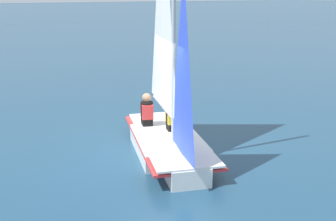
% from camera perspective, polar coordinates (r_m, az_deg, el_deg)
% --- Properties ---
extents(ground_plane, '(260.00, 260.00, 0.00)m').
position_cam_1_polar(ground_plane, '(9.51, -0.00, -5.67)').
color(ground_plane, navy).
extents(sailboat_main, '(2.29, 4.05, 5.87)m').
position_cam_1_polar(sailboat_main, '(9.24, -0.04, -0.36)').
color(sailboat_main, white).
rests_on(sailboat_main, ground_plane).
extents(sailor_helm, '(0.36, 0.39, 1.16)m').
position_cam_1_polar(sailor_helm, '(9.73, 0.57, -1.22)').
color(sailor_helm, black).
rests_on(sailor_helm, ground_plane).
extents(sailor_crew, '(0.36, 0.39, 1.16)m').
position_cam_1_polar(sailor_crew, '(10.11, -2.88, -0.65)').
color(sailor_crew, black).
rests_on(sailor_crew, ground_plane).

